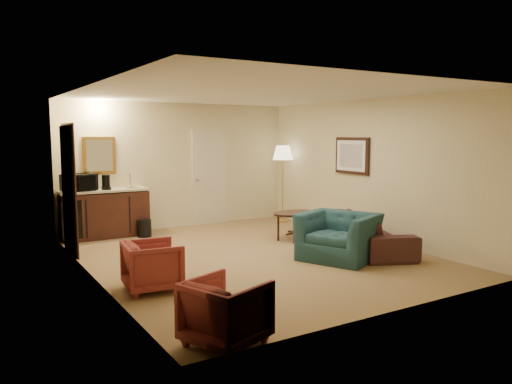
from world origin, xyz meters
TOP-DOWN VIEW (x-y plane):
  - ground at (0.00, 0.00)m, footprint 6.00×6.00m
  - room_walls at (-0.10, 0.77)m, footprint 5.02×6.01m
  - wetbar_cabinet at (-1.65, 2.72)m, footprint 1.64×0.58m
  - sofa at (1.95, -0.70)m, footprint 1.38×2.14m
  - teal_armchair at (1.04, -0.90)m, footprint 1.13×1.32m
  - rose_chair_near at (-1.99, -0.88)m, footprint 0.70×0.74m
  - rose_chair_far at (-1.96, -2.80)m, footprint 0.82×0.85m
  - coffee_table at (1.33, 0.65)m, footprint 1.05×0.86m
  - floor_lamp at (2.20, 2.35)m, footprint 0.54×0.54m
  - waste_bin at (-1.00, 2.36)m, footprint 0.28×0.28m
  - microwave at (-2.11, 2.67)m, footprint 0.64×0.48m
  - coffee_maker at (-1.63, 2.63)m, footprint 0.17×0.17m

SIDE VIEW (x-z plane):
  - ground at x=0.00m, z-range 0.00..0.00m
  - waste_bin at x=-1.00m, z-range 0.00..0.33m
  - coffee_table at x=1.33m, z-range 0.00..0.52m
  - rose_chair_far at x=-1.96m, z-range 0.00..0.69m
  - rose_chair_near at x=-1.99m, z-range 0.00..0.69m
  - sofa at x=1.95m, z-range 0.00..0.81m
  - wetbar_cabinet at x=-1.65m, z-range 0.00..0.92m
  - teal_armchair at x=1.04m, z-range 0.00..0.98m
  - floor_lamp at x=2.20m, z-range 0.00..1.71m
  - coffee_maker at x=-1.63m, z-range 0.92..1.20m
  - microwave at x=-2.11m, z-range 0.92..1.31m
  - room_walls at x=-0.10m, z-range 0.41..3.02m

